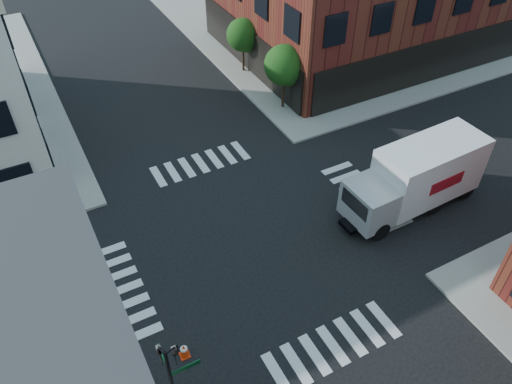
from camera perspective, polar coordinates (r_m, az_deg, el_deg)
name	(u,v)px	position (r m, az deg, el deg)	size (l,w,h in m)	color
ground	(255,238)	(25.67, -0.15, -5.26)	(120.00, 120.00, 0.00)	black
sidewalk_ne	(347,16)	(50.34, 10.41, 19.21)	(30.00, 30.00, 0.15)	gray
tree_near	(285,67)	(33.77, 3.35, 14.08)	(2.69, 2.69, 4.49)	black
tree_far	(244,36)	(38.62, -1.41, 17.35)	(2.43, 2.43, 4.07)	black
signal_pole	(172,375)	(18.23, -9.60, -19.97)	(1.29, 1.24, 4.60)	black
box_truck	(418,177)	(27.53, 17.99, 1.66)	(8.38, 2.83, 3.75)	silver
traffic_cone	(184,351)	(21.56, -8.23, -17.50)	(0.43, 0.43, 0.76)	#F1330A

